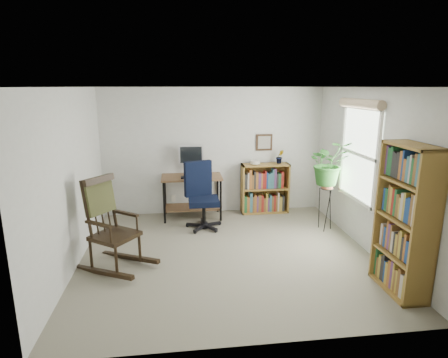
{
  "coord_description": "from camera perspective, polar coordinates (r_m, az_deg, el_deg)",
  "views": [
    {
      "loc": [
        -0.68,
        -5.03,
        2.41
      ],
      "look_at": [
        0.0,
        0.4,
        1.05
      ],
      "focal_mm": 30.0,
      "sensor_mm": 36.0,
      "label": 1
    }
  ],
  "objects": [
    {
      "name": "floor",
      "position": [
        5.62,
        0.52,
        -11.44
      ],
      "size": [
        4.2,
        4.0,
        0.0
      ],
      "primitive_type": "cube",
      "color": "gray",
      "rests_on": "ground"
    },
    {
      "name": "ceiling",
      "position": [
        5.08,
        0.58,
        13.84
      ],
      "size": [
        4.2,
        4.0,
        0.0
      ],
      "primitive_type": "cube",
      "color": "silver",
      "rests_on": "ground"
    },
    {
      "name": "wall_back",
      "position": [
        7.17,
        -1.6,
        4.22
      ],
      "size": [
        4.2,
        0.0,
        2.4
      ],
      "primitive_type": "cube",
      "color": "silver",
      "rests_on": "ground"
    },
    {
      "name": "wall_front",
      "position": [
        3.33,
        5.19,
        -7.37
      ],
      "size": [
        4.2,
        0.0,
        2.4
      ],
      "primitive_type": "cube",
      "color": "silver",
      "rests_on": "ground"
    },
    {
      "name": "wall_left",
      "position": [
        5.36,
        -22.28,
        -0.14
      ],
      "size": [
        0.0,
        4.0,
        2.4
      ],
      "primitive_type": "cube",
      "color": "silver",
      "rests_on": "ground"
    },
    {
      "name": "wall_right",
      "position": [
        5.87,
        21.3,
        1.1
      ],
      "size": [
        0.0,
        4.0,
        2.4
      ],
      "primitive_type": "cube",
      "color": "silver",
      "rests_on": "ground"
    },
    {
      "name": "window",
      "position": [
        6.08,
        19.81,
        3.56
      ],
      "size": [
        0.12,
        1.2,
        1.5
      ],
      "primitive_type": null,
      "color": "white",
      "rests_on": "wall_right"
    },
    {
      "name": "desk",
      "position": [
        7.03,
        -4.88,
        -2.73
      ],
      "size": [
        1.11,
        0.61,
        0.8
      ],
      "primitive_type": null,
      "color": "brown",
      "rests_on": "floor"
    },
    {
      "name": "monitor",
      "position": [
        7.0,
        -5.04,
        2.92
      ],
      "size": [
        0.46,
        0.16,
        0.56
      ],
      "primitive_type": null,
      "color": "silver",
      "rests_on": "desk"
    },
    {
      "name": "keyboard",
      "position": [
        6.81,
        -4.91,
        0.3
      ],
      "size": [
        0.4,
        0.15,
        0.02
      ],
      "primitive_type": "cube",
      "color": "black",
      "rests_on": "desk"
    },
    {
      "name": "office_chair",
      "position": [
        6.42,
        -3.12,
        -2.57
      ],
      "size": [
        0.82,
        0.82,
        1.17
      ],
      "primitive_type": null,
      "rotation": [
        0.0,
        0.0,
        0.35
      ],
      "color": "black",
      "rests_on": "floor"
    },
    {
      "name": "rocking_chair",
      "position": [
        5.21,
        -16.4,
        -6.51
      ],
      "size": [
        1.28,
        1.18,
        1.28
      ],
      "primitive_type": null,
      "rotation": [
        0.0,
        0.0,
        0.94
      ],
      "color": "black",
      "rests_on": "floor"
    },
    {
      "name": "low_bookshelf",
      "position": [
        7.31,
        6.24,
        -1.42
      ],
      "size": [
        0.92,
        0.31,
        0.97
      ],
      "primitive_type": null,
      "color": "olive",
      "rests_on": "floor"
    },
    {
      "name": "tall_bookshelf",
      "position": [
        4.85,
        25.89,
        -5.71
      ],
      "size": [
        0.34,
        0.78,
        1.79
      ],
      "primitive_type": null,
      "color": "olive",
      "rests_on": "floor"
    },
    {
      "name": "plant_stand",
      "position": [
        6.63,
        15.25,
        -3.92
      ],
      "size": [
        0.27,
        0.27,
        0.86
      ],
      "primitive_type": null,
      "rotation": [
        0.0,
        0.0,
        -0.12
      ],
      "color": "black",
      "rests_on": "floor"
    },
    {
      "name": "spider_plant",
      "position": [
        6.38,
        15.87,
        5.53
      ],
      "size": [
        1.69,
        1.88,
        1.46
      ],
      "primitive_type": "imported",
      "color": "#255D20",
      "rests_on": "plant_stand"
    },
    {
      "name": "potted_plant_small",
      "position": [
        7.26,
        8.48,
        2.77
      ],
      "size": [
        0.13,
        0.24,
        0.11
      ],
      "primitive_type": "imported",
      "color": "#255D20",
      "rests_on": "low_bookshelf"
    },
    {
      "name": "framed_picture",
      "position": [
        7.27,
        6.15,
        5.56
      ],
      "size": [
        0.32,
        0.04,
        0.32
      ],
      "primitive_type": null,
      "color": "black",
      "rests_on": "wall_back"
    }
  ]
}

